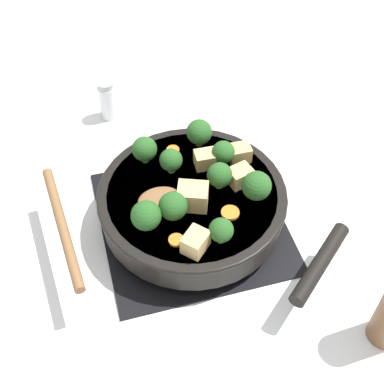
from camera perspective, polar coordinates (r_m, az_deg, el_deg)
name	(u,v)px	position (r m, az deg, el deg)	size (l,w,h in m)	color
ground_plane	(192,222)	(0.93, 0.00, -3.24)	(2.40, 2.40, 0.00)	white
front_burner_grate	(192,218)	(0.92, 0.00, -2.78)	(0.31, 0.31, 0.03)	black
skillet_pan	(193,202)	(0.89, 0.12, -1.06)	(0.39, 0.37, 0.05)	black
wooden_spoon	(104,214)	(0.84, -9.36, -2.34)	(0.24, 0.21, 0.02)	brown
tofu_cube_center_large	(195,242)	(0.79, 0.37, -5.37)	(0.04, 0.03, 0.03)	#DBB770
tofu_cube_near_handle	(205,159)	(0.90, 1.44, 3.50)	(0.04, 0.03, 0.03)	#DBB770
tofu_cube_east_chunk	(240,177)	(0.88, 5.18, 1.63)	(0.04, 0.03, 0.03)	#DBB770
tofu_cube_west_chunk	(193,196)	(0.84, 0.08, -0.48)	(0.05, 0.04, 0.04)	#DBB770
tofu_cube_back_piece	(240,153)	(0.92, 5.10, 4.14)	(0.04, 0.03, 0.03)	#DBB770
broccoli_floret_near_spoon	(145,149)	(0.90, -5.09, 4.57)	(0.04, 0.04, 0.05)	#709956
broccoli_floret_center_top	(171,160)	(0.89, -2.26, 3.41)	(0.04, 0.04, 0.05)	#709956
broccoli_floret_east_rim	(219,173)	(0.86, 2.88, 2.00)	(0.04, 0.04, 0.05)	#709956
broccoli_floret_west_rim	(221,230)	(0.79, 3.12, -4.11)	(0.04, 0.04, 0.05)	#709956
broccoli_floret_north_edge	(257,186)	(0.85, 6.91, 0.64)	(0.05, 0.05, 0.05)	#709956
broccoli_floret_south_cluster	(199,132)	(0.93, 0.78, 6.39)	(0.04, 0.04, 0.05)	#709956
broccoli_floret_mid_floret	(146,216)	(0.81, -4.92, -2.54)	(0.05, 0.05, 0.05)	#709956
broccoli_floret_small_inner	(173,206)	(0.82, -2.04, -1.53)	(0.05, 0.05, 0.05)	#709956
broccoli_floret_tall_stem	(223,153)	(0.90, 3.36, 4.22)	(0.04, 0.04, 0.05)	#709956
carrot_slice_orange_thin	(173,150)	(0.94, -2.05, 4.47)	(0.02, 0.02, 0.01)	orange
carrot_slice_near_center	(230,213)	(0.84, 4.10, -2.23)	(0.03, 0.03, 0.01)	orange
carrot_slice_edge_slice	(176,240)	(0.81, -1.70, -5.16)	(0.02, 0.02, 0.01)	orange
salt_shaker	(108,100)	(1.11, -8.98, 9.70)	(0.04, 0.04, 0.09)	white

